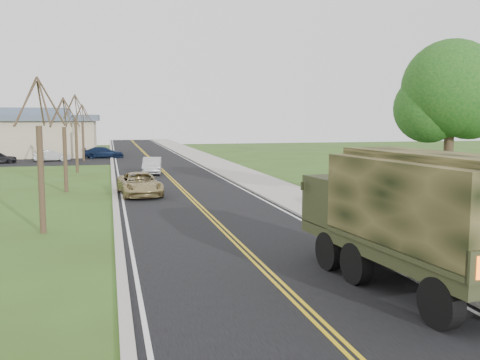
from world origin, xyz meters
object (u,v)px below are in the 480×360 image
object	(u,v)px
military_truck	(412,211)
pickup_navy	(424,199)
sedan_silver	(152,166)
suv_champagne	(140,184)

from	to	relation	value
military_truck	pickup_navy	distance (m)	11.42
military_truck	sedan_silver	distance (m)	31.26
military_truck	pickup_navy	bearing A→B (deg)	49.41
suv_champagne	pickup_navy	size ratio (longest dim) A/B	0.88
military_truck	pickup_navy	size ratio (longest dim) A/B	1.38
military_truck	pickup_navy	world-z (taller)	military_truck
pickup_navy	suv_champagne	bearing A→B (deg)	65.25
sedan_silver	pickup_navy	bearing A→B (deg)	-56.88
suv_champagne	pickup_navy	world-z (taller)	pickup_navy
suv_champagne	sedan_silver	distance (m)	11.98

